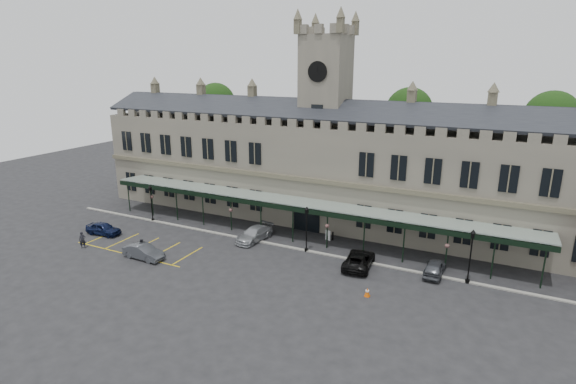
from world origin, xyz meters
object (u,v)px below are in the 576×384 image
at_px(lamp_post_mid, 307,225).
at_px(car_left_a, 103,229).
at_px(car_van, 359,260).
at_px(car_right_a, 435,268).
at_px(lamp_post_right, 471,252).
at_px(car_taxi, 254,234).
at_px(traffic_cone, 367,292).
at_px(car_left_b, 144,252).
at_px(station_building, 324,168).
at_px(sign_board, 328,235).
at_px(lamp_post_left, 151,200).
at_px(person_a, 82,240).
at_px(clock_tower, 325,114).
at_px(person_b, 142,247).

distance_m(lamp_post_mid, car_left_a, 23.64).
height_order(car_van, car_right_a, car_van).
relative_size(lamp_post_right, car_taxi, 0.99).
bearing_deg(traffic_cone, car_left_b, -173.50).
bearing_deg(car_left_b, station_building, -29.36).
relative_size(sign_board, car_left_a, 0.28).
relative_size(sign_board, car_left_b, 0.26).
bearing_deg(car_right_a, car_left_a, 10.64).
relative_size(car_taxi, car_right_a, 1.24).
xyz_separation_m(lamp_post_left, car_taxi, (14.56, 0.11, -2.00)).
bearing_deg(car_taxi, lamp_post_right, 7.11).
xyz_separation_m(lamp_post_mid, person_a, (-21.59, -9.71, -2.01)).
distance_m(lamp_post_right, traffic_cone, 10.03).
bearing_deg(traffic_cone, car_taxi, 156.20).
xyz_separation_m(car_left_b, car_right_a, (26.75, 9.19, -0.03)).
height_order(station_building, clock_tower, clock_tower).
distance_m(clock_tower, car_taxi, 16.60).
distance_m(car_left_a, car_left_b, 9.37).
distance_m(station_building, car_van, 15.43).
relative_size(sign_board, person_a, 0.64).
distance_m(lamp_post_mid, person_a, 23.76).
xyz_separation_m(sign_board, person_a, (-22.51, -13.55, 0.34)).
xyz_separation_m(lamp_post_right, car_left_b, (-29.67, -8.85, -2.29)).
bearing_deg(lamp_post_left, person_a, -93.76).
bearing_deg(clock_tower, station_building, -90.00).
xyz_separation_m(car_left_a, car_van, (28.83, 4.77, 0.02)).
xyz_separation_m(clock_tower, lamp_post_mid, (2.39, -10.54, -10.19)).
height_order(car_left_a, car_taxi, car_taxi).
bearing_deg(lamp_post_left, car_right_a, 0.37).
bearing_deg(sign_board, car_right_a, 1.96).
distance_m(lamp_post_mid, person_b, 16.99).
distance_m(lamp_post_mid, car_right_a, 13.04).
distance_m(lamp_post_left, car_left_b, 11.59).
distance_m(station_building, car_left_a, 26.76).
height_order(clock_tower, lamp_post_mid, clock_tower).
xyz_separation_m(lamp_post_mid, sign_board, (0.91, 3.84, -2.35)).
relative_size(lamp_post_mid, car_right_a, 1.19).
relative_size(car_left_b, person_b, 2.58).
distance_m(clock_tower, traffic_cone, 23.75).
distance_m(clock_tower, sign_board, 14.60).
xyz_separation_m(lamp_post_mid, lamp_post_right, (15.78, -0.03, 0.10)).
relative_size(station_building, car_left_a, 14.33).
distance_m(lamp_post_mid, traffic_cone, 10.85).
xyz_separation_m(clock_tower, car_van, (8.45, -11.66, -12.38)).
xyz_separation_m(station_building, clock_tower, (0.00, 0.09, 6.64)).
relative_size(car_left_b, car_van, 0.84).
bearing_deg(clock_tower, car_left_b, -120.64).
distance_m(station_building, lamp_post_mid, 11.29).
relative_size(car_left_b, person_a, 2.45).
height_order(station_building, traffic_cone, station_building).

